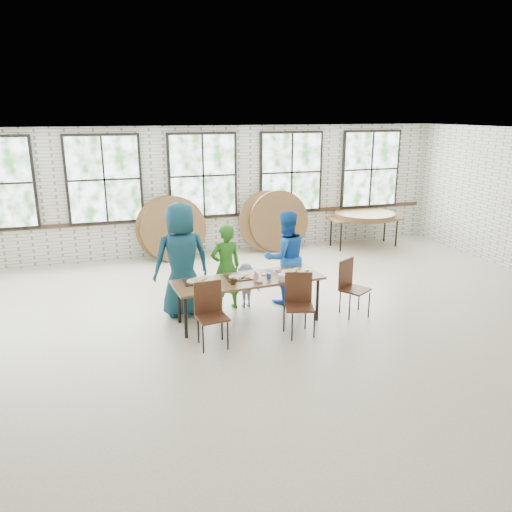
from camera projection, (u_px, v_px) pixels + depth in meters
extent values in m
plane|color=beige|center=(264.00, 325.00, 8.03)|extent=(12.00, 12.00, 0.00)
plane|color=white|center=(264.00, 134.00, 7.19)|extent=(12.00, 12.00, 0.00)
plane|color=silver|center=(203.00, 191.00, 11.72)|extent=(12.00, 0.00, 12.00)
plane|color=silver|center=(469.00, 380.00, 3.49)|extent=(12.00, 0.00, 12.00)
cube|color=#422819|center=(204.00, 217.00, 11.86)|extent=(11.80, 0.05, 0.08)
cube|color=black|center=(104.00, 179.00, 10.92)|extent=(1.62, 0.05, 1.97)
cube|color=white|center=(104.00, 180.00, 10.89)|extent=(1.50, 0.01, 1.85)
cube|color=black|center=(203.00, 176.00, 11.56)|extent=(1.62, 0.05, 1.97)
cube|color=white|center=(203.00, 176.00, 11.53)|extent=(1.50, 0.01, 1.85)
cube|color=black|center=(291.00, 172.00, 12.21)|extent=(1.62, 0.05, 1.97)
cube|color=white|center=(292.00, 172.00, 12.18)|extent=(1.50, 0.01, 1.85)
cube|color=black|center=(371.00, 169.00, 12.85)|extent=(1.62, 0.05, 1.97)
cube|color=white|center=(371.00, 169.00, 12.82)|extent=(1.50, 0.01, 1.85)
cube|color=brown|center=(248.00, 280.00, 7.97)|extent=(2.45, 0.98, 0.04)
cylinder|color=black|center=(186.00, 316.00, 7.48)|extent=(0.05, 0.05, 0.70)
cylinder|color=black|center=(179.00, 302.00, 8.03)|extent=(0.05, 0.05, 0.70)
cylinder|color=black|center=(317.00, 300.00, 8.11)|extent=(0.05, 0.05, 0.70)
cylinder|color=black|center=(303.00, 288.00, 8.66)|extent=(0.05, 0.05, 0.70)
cube|color=#452517|center=(212.00, 318.00, 7.18)|extent=(0.46, 0.44, 0.03)
cube|color=#452517|center=(208.00, 297.00, 7.28)|extent=(0.42, 0.08, 0.50)
cylinder|color=black|center=(203.00, 339.00, 7.04)|extent=(0.02, 0.02, 0.44)
cylinder|color=black|center=(198.00, 329.00, 7.35)|extent=(0.02, 0.02, 0.44)
cylinder|color=black|center=(228.00, 336.00, 7.14)|extent=(0.02, 0.02, 0.44)
cylinder|color=black|center=(222.00, 326.00, 7.46)|extent=(0.02, 0.02, 0.44)
cube|color=#452517|center=(299.00, 307.00, 7.56)|extent=(0.52, 0.50, 0.03)
cube|color=#452517|center=(298.00, 288.00, 7.68)|extent=(0.41, 0.15, 0.50)
cylinder|color=black|center=(292.00, 327.00, 7.42)|extent=(0.02, 0.02, 0.44)
cylinder|color=black|center=(284.00, 319.00, 7.73)|extent=(0.02, 0.02, 0.44)
cylinder|color=black|center=(314.00, 324.00, 7.53)|extent=(0.02, 0.02, 0.44)
cylinder|color=black|center=(305.00, 316.00, 7.84)|extent=(0.02, 0.02, 0.44)
cube|color=#452517|center=(355.00, 290.00, 8.31)|extent=(0.57, 0.56, 0.03)
cube|color=#452517|center=(346.00, 273.00, 8.36)|extent=(0.37, 0.25, 0.50)
cylinder|color=black|center=(350.00, 308.00, 8.16)|extent=(0.02, 0.02, 0.44)
cylinder|color=black|center=(340.00, 300.00, 8.47)|extent=(0.02, 0.02, 0.44)
cylinder|color=black|center=(369.00, 305.00, 8.27)|extent=(0.02, 0.02, 0.44)
cylinder|color=black|center=(359.00, 298.00, 8.58)|extent=(0.02, 0.02, 0.44)
imported|color=#184B5C|center=(182.00, 260.00, 8.22)|extent=(0.99, 0.70, 1.92)
imported|color=#2C731E|center=(226.00, 267.00, 8.49)|extent=(0.60, 0.44, 1.51)
imported|color=#162644|center=(246.00, 285.00, 8.70)|extent=(0.52, 0.31, 0.79)
imported|color=blue|center=(285.00, 257.00, 8.79)|extent=(0.84, 0.67, 1.67)
cube|color=brown|center=(364.00, 218.00, 12.54)|extent=(1.86, 0.90, 0.04)
cylinder|color=black|center=(341.00, 237.00, 12.16)|extent=(0.04, 0.04, 0.70)
cylinder|color=black|center=(331.00, 232.00, 12.67)|extent=(0.04, 0.04, 0.70)
cylinder|color=black|center=(396.00, 233.00, 12.62)|extent=(0.04, 0.04, 0.70)
cylinder|color=black|center=(385.00, 228.00, 13.13)|extent=(0.04, 0.04, 0.70)
cube|color=black|center=(197.00, 282.00, 7.80)|extent=(0.44, 0.33, 0.02)
cube|color=black|center=(239.00, 277.00, 8.00)|extent=(0.44, 0.33, 0.02)
cube|color=black|center=(291.00, 272.00, 8.27)|extent=(0.44, 0.33, 0.02)
cylinder|color=black|center=(233.00, 281.00, 7.70)|extent=(0.09, 0.09, 0.09)
cube|color=red|center=(256.00, 278.00, 7.82)|extent=(0.07, 0.07, 0.11)
cylinder|color=#1739AD|center=(269.00, 276.00, 7.94)|extent=(0.07, 0.07, 0.10)
cylinder|color=orange|center=(307.00, 273.00, 8.08)|extent=(0.07, 0.07, 0.11)
cylinder|color=white|center=(283.00, 277.00, 7.88)|extent=(0.17, 0.17, 0.10)
ellipsoid|color=white|center=(217.00, 286.00, 7.55)|extent=(0.11, 0.11, 0.05)
ellipsoid|color=white|center=(260.00, 281.00, 7.78)|extent=(0.11, 0.11, 0.05)
ellipsoid|color=white|center=(283.00, 275.00, 8.05)|extent=(0.11, 0.11, 0.05)
cylinder|color=brown|center=(365.00, 217.00, 12.53)|extent=(1.50, 1.50, 0.04)
cylinder|color=brown|center=(365.00, 215.00, 12.52)|extent=(1.50, 1.50, 0.04)
cylinder|color=brown|center=(365.00, 213.00, 12.51)|extent=(1.50, 1.50, 0.04)
cylinder|color=brown|center=(169.00, 228.00, 11.40)|extent=(1.50, 0.36, 1.48)
cylinder|color=brown|center=(174.00, 229.00, 11.34)|extent=(1.50, 0.41, 1.47)
cylinder|color=brown|center=(269.00, 222.00, 12.11)|extent=(1.50, 0.34, 1.48)
cylinder|color=brown|center=(279.00, 222.00, 12.09)|extent=(1.50, 0.25, 1.49)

